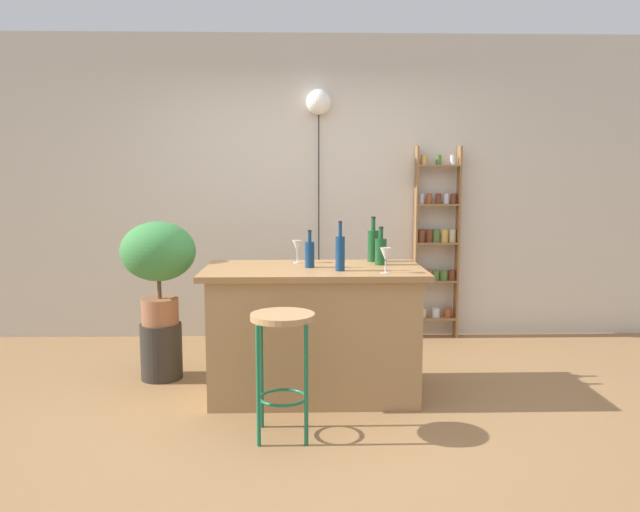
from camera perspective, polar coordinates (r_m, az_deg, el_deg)
The scene contains 14 objects.
ground at distance 4.17m, azimuth -0.50°, elevation -13.82°, with size 12.00×12.00×0.00m, color olive.
back_wall at distance 5.84m, azimuth -0.86°, elevation 6.24°, with size 6.40×0.10×2.80m, color beige.
kitchen_counter at distance 4.32m, azimuth -0.58°, elevation -6.85°, with size 1.50×0.82×0.89m.
bar_stool at distance 3.59m, azimuth -3.45°, elevation -8.12°, with size 0.37×0.37×0.73m.
spice_shelf at distance 5.88m, azimuth 10.67°, elevation 0.98°, with size 0.41×0.13×1.79m.
plant_stool at distance 4.84m, azimuth -14.39°, elevation -8.47°, with size 0.31×0.31×0.42m, color #2D2823.
potted_plant at distance 4.70m, azimuth -14.65°, elevation -0.16°, with size 0.55×0.49×0.76m.
bottle_soda_blue at distance 4.23m, azimuth -0.96°, elevation 0.24°, with size 0.07×0.07×0.26m.
bottle_sauce_amber at distance 4.07m, azimuth 1.86°, elevation 0.36°, with size 0.06×0.06×0.33m.
bottle_olive_oil at distance 4.38m, azimuth 5.61°, elevation 0.51°, with size 0.08×0.08×0.27m.
bottle_vinegar at distance 4.55m, azimuth 4.90°, elevation 1.05°, with size 0.08×0.08×0.33m.
wine_glass_left at distance 4.46m, azimuth -2.11°, elevation 0.86°, with size 0.07×0.07×0.16m.
wine_glass_center at distance 4.00m, azimuth 6.05°, elevation 0.10°, with size 0.07×0.07×0.16m.
pendant_globe_light at distance 5.77m, azimuth -0.12°, elevation 13.71°, with size 0.23×0.23×2.29m.
Camera 1 is at (-0.07, -3.89, 1.49)m, focal length 34.78 mm.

